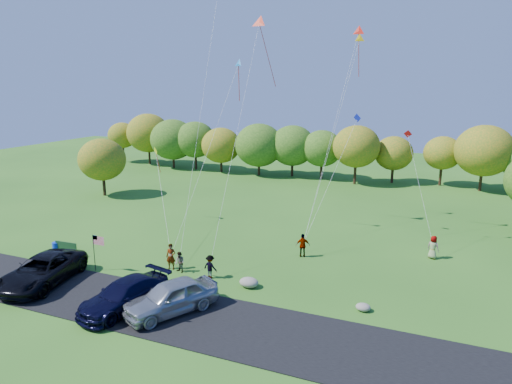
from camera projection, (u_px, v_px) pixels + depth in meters
ground at (182, 282)px, 31.16m from camera, size 140.00×140.00×0.00m
asphalt_lane at (147, 307)px, 27.56m from camera, size 44.00×6.00×0.06m
treeline at (350, 149)px, 61.07m from camera, size 74.19×28.22×8.15m
minivan_dark at (42, 270)px, 30.57m from camera, size 4.38×7.25×1.88m
minivan_navy at (124, 295)px, 27.14m from camera, size 3.65×6.36×1.73m
minivan_silver at (171, 297)px, 26.69m from camera, size 4.77×6.11×1.94m
flyer_a at (171, 257)px, 33.14m from camera, size 0.79×0.61×1.92m
flyer_b at (180, 262)px, 32.61m from camera, size 0.89×0.79×1.52m
flyer_c at (210, 267)px, 31.65m from camera, size 1.15×0.78×1.66m
flyer_d at (303, 245)px, 35.51m from camera, size 1.19×0.81×1.87m
flyer_e at (433, 247)px, 35.19m from camera, size 1.05×0.89×1.82m
park_bench at (67, 248)px, 35.94m from camera, size 2.03×0.53×1.12m
trash_barrel at (57, 248)px, 36.37m from camera, size 0.61×0.61×0.92m
flag_assembly at (97, 244)px, 32.51m from camera, size 1.01×0.65×2.73m
boulder_near at (249, 282)px, 30.31m from camera, size 1.31×1.03×0.66m
boulder_far at (363, 307)px, 27.14m from camera, size 0.89×0.74×0.46m
kites_aloft at (283, 28)px, 38.56m from camera, size 23.38×4.26×19.90m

